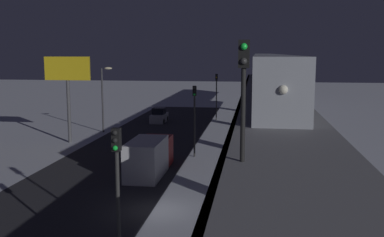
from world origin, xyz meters
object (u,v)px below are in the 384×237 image
object	(u,v)px
traffic_light_far	(216,90)
commercial_billboard	(68,77)
traffic_light_mid	(195,111)
sedan_silver	(159,116)
rail_signal	(244,80)
subway_train	(266,67)
traffic_light_near	(117,183)
box_truck	(150,156)

from	to	relation	value
traffic_light_far	commercial_billboard	size ratio (longest dim) A/B	0.72
traffic_light_mid	traffic_light_far	distance (m)	22.47
traffic_light_mid	sedan_silver	bearing A→B (deg)	-68.95
rail_signal	traffic_light_mid	size ratio (longest dim) A/B	0.62
subway_train	sedan_silver	distance (m)	15.62
traffic_light_near	traffic_light_mid	bearing A→B (deg)	-90.00
sedan_silver	commercial_billboard	xyz separation A→B (m)	(6.27, 14.89, 6.04)
rail_signal	traffic_light_near	size ratio (longest dim) A/B	0.62
traffic_light_near	commercial_billboard	world-z (taller)	commercial_billboard
rail_signal	traffic_light_mid	xyz separation A→B (m)	(4.92, -24.34, -4.23)
box_truck	traffic_light_far	size ratio (longest dim) A/B	1.16
subway_train	traffic_light_near	xyz separation A→B (m)	(6.61, 41.79, -3.29)
traffic_light_far	box_truck	bearing A→B (deg)	84.57
traffic_light_mid	box_truck	bearing A→B (deg)	65.62
subway_train	box_truck	distance (m)	27.63
traffic_light_near	commercial_billboard	xyz separation A→B (m)	(13.77, -27.07, 2.63)
traffic_light_near	sedan_silver	bearing A→B (deg)	-79.87
rail_signal	traffic_light_near	bearing A→B (deg)	-20.78
sedan_silver	traffic_light_far	world-z (taller)	traffic_light_far
subway_train	sedan_silver	xyz separation A→B (m)	(14.11, -0.17, -6.70)
rail_signal	traffic_light_mid	world-z (taller)	rail_signal
rail_signal	traffic_light_near	distance (m)	6.76
traffic_light_far	rail_signal	bearing A→B (deg)	96.00
subway_train	box_truck	xyz separation A→B (m)	(9.31, 25.28, -6.14)
traffic_light_near	traffic_light_far	size ratio (longest dim) A/B	1.00
subway_train	box_truck	world-z (taller)	subway_train
sedan_silver	commercial_billboard	world-z (taller)	commercial_billboard
traffic_light_far	traffic_light_mid	bearing A→B (deg)	90.00
box_truck	traffic_light_mid	size ratio (longest dim) A/B	1.16
traffic_light_far	commercial_billboard	xyz separation A→B (m)	(13.77, 17.87, 2.63)
box_truck	commercial_billboard	xyz separation A→B (m)	(11.07, -10.56, 5.48)
rail_signal	box_truck	world-z (taller)	rail_signal
rail_signal	commercial_billboard	xyz separation A→B (m)	(18.70, -28.94, -1.60)
sedan_silver	traffic_light_near	distance (m)	42.76
traffic_light_near	traffic_light_mid	size ratio (longest dim) A/B	1.00
traffic_light_near	commercial_billboard	size ratio (longest dim) A/B	0.72
rail_signal	traffic_light_mid	distance (m)	25.19
traffic_light_near	traffic_light_far	bearing A→B (deg)	-90.00
traffic_light_near	traffic_light_mid	distance (m)	22.47
box_truck	traffic_light_far	xyz separation A→B (m)	(-2.70, -28.43, 2.85)
sedan_silver	traffic_light_near	world-z (taller)	traffic_light_near
traffic_light_mid	commercial_billboard	world-z (taller)	commercial_billboard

